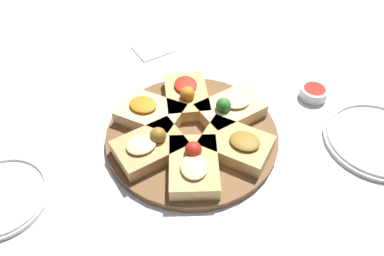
% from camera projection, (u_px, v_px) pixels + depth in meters
% --- Properties ---
extents(ground_plane, '(3.00, 3.00, 0.00)m').
position_uv_depth(ground_plane, '(192.00, 138.00, 0.84)').
color(ground_plane, silver).
extents(serving_board, '(0.38, 0.38, 0.02)m').
position_uv_depth(serving_board, '(192.00, 135.00, 0.84)').
color(serving_board, brown).
rests_on(serving_board, ground_plane).
extents(focaccia_slice_0, '(0.15, 0.17, 0.04)m').
position_uv_depth(focaccia_slice_0, '(150.00, 113.00, 0.85)').
color(focaccia_slice_0, '#E5C689').
rests_on(focaccia_slice_0, serving_board).
extents(focaccia_slice_1, '(0.15, 0.12, 0.06)m').
position_uv_depth(focaccia_slice_1, '(150.00, 146.00, 0.78)').
color(focaccia_slice_1, tan).
rests_on(focaccia_slice_1, serving_board).
extents(focaccia_slice_2, '(0.16, 0.17, 0.06)m').
position_uv_depth(focaccia_slice_2, '(194.00, 165.00, 0.74)').
color(focaccia_slice_2, tan).
rests_on(focaccia_slice_2, serving_board).
extents(focaccia_slice_3, '(0.14, 0.17, 0.04)m').
position_uv_depth(focaccia_slice_3, '(237.00, 144.00, 0.78)').
color(focaccia_slice_3, tan).
rests_on(focaccia_slice_3, serving_board).
extents(focaccia_slice_4, '(0.15, 0.12, 0.06)m').
position_uv_depth(focaccia_slice_4, '(230.00, 109.00, 0.85)').
color(focaccia_slice_4, '#E5C689').
rests_on(focaccia_slice_4, serving_board).
extents(focaccia_slice_5, '(0.16, 0.17, 0.06)m').
position_uv_depth(focaccia_slice_5, '(186.00, 95.00, 0.89)').
color(focaccia_slice_5, tan).
rests_on(focaccia_slice_5, serving_board).
extents(plate_left, '(0.23, 0.23, 0.02)m').
position_uv_depth(plate_left, '(377.00, 139.00, 0.83)').
color(plate_left, white).
rests_on(plate_left, ground_plane).
extents(plate_right, '(0.19, 0.19, 0.02)m').
position_uv_depth(plate_right, '(0.00, 196.00, 0.73)').
color(plate_right, white).
rests_on(plate_right, ground_plane).
extents(napkin_stack, '(0.11, 0.10, 0.01)m').
position_uv_depth(napkin_stack, '(153.00, 48.00, 1.07)').
color(napkin_stack, white).
rests_on(napkin_stack, ground_plane).
extents(dipping_bowl, '(0.07, 0.07, 0.03)m').
position_uv_depth(dipping_bowl, '(314.00, 92.00, 0.93)').
color(dipping_bowl, silver).
rests_on(dipping_bowl, ground_plane).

